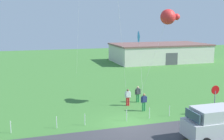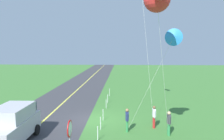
{
  "view_description": "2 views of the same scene",
  "coord_description": "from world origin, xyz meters",
  "views": [
    {
      "loc": [
        -7.21,
        -19.39,
        7.84
      ],
      "look_at": [
        -0.96,
        1.37,
        4.06
      ],
      "focal_mm": 44.91,
      "sensor_mm": 36.0,
      "label": 1
    },
    {
      "loc": [
        16.63,
        2.18,
        5.65
      ],
      "look_at": [
        0.73,
        1.44,
        4.09
      ],
      "focal_mm": 34.4,
      "sensor_mm": 36.0,
      "label": 2
    }
  ],
  "objects": [
    {
      "name": "person_child_watcher",
      "position": [
        2.33,
        2.55,
        0.86
      ],
      "size": [
        0.58,
        0.22,
        1.6
      ],
      "rotation": [
        0.0,
        0.0,
        5.29
      ],
      "color": "#338C4C",
      "rests_on": "ground"
    },
    {
      "name": "ground_plane",
      "position": [
        0.0,
        0.0,
        -0.05
      ],
      "size": [
        120.0,
        120.0,
        0.1
      ],
      "primitive_type": "cube",
      "color": "#3D7533"
    },
    {
      "name": "fence_post_3",
      "position": [
        0.05,
        0.7,
        0.45
      ],
      "size": [
        0.05,
        0.05,
        0.9
      ],
      "primitive_type": "cylinder",
      "color": "silver",
      "rests_on": "ground"
    },
    {
      "name": "kite_blue_mid",
      "position": [
        5.21,
        3.98,
        8.24
      ],
      "size": [
        3.51,
        2.0,
        8.94
      ],
      "color": "silver",
      "rests_on": "ground"
    },
    {
      "name": "kite_yellow_high",
      "position": [
        2.95,
        5.4,
        6.38
      ],
      "size": [
        0.83,
        3.42,
        6.95
      ],
      "color": "silver",
      "rests_on": "ground"
    },
    {
      "name": "fence_post_1",
      "position": [
        -5.46,
        0.7,
        0.45
      ],
      "size": [
        0.05,
        0.05,
        0.9
      ],
      "primitive_type": "cylinder",
      "color": "silver",
      "rests_on": "ground"
    },
    {
      "name": "fence_post_2",
      "position": [
        -3.34,
        0.7,
        0.45
      ],
      "size": [
        0.05,
        0.05,
        0.9
      ],
      "primitive_type": "cylinder",
      "color": "silver",
      "rests_on": "ground"
    },
    {
      "name": "person_adult_near",
      "position": [
        1.52,
        4.5,
        0.86
      ],
      "size": [
        0.58,
        0.22,
        1.6
      ],
      "rotation": [
        0.0,
        0.0,
        6.15
      ],
      "color": "red",
      "rests_on": "ground"
    },
    {
      "name": "person_adult_companion",
      "position": [
        2.85,
        5.27,
        0.86
      ],
      "size": [
        0.58,
        0.22,
        1.6
      ],
      "rotation": [
        0.0,
        0.0,
        5.29
      ],
      "color": "#338C4C",
      "rests_on": "ground"
    },
    {
      "name": "fence_post_5",
      "position": [
        3.85,
        0.7,
        0.45
      ],
      "size": [
        0.05,
        0.05,
        0.9
      ],
      "primitive_type": "cylinder",
      "color": "silver",
      "rests_on": "ground"
    },
    {
      "name": "stop_sign",
      "position": [
        7.63,
        -0.1,
        1.8
      ],
      "size": [
        0.76,
        0.08,
        2.56
      ],
      "color": "gray",
      "rests_on": "ground"
    },
    {
      "name": "car_suv_foreground",
      "position": [
        4.52,
        -4.39,
        1.15
      ],
      "size": [
        4.4,
        2.12,
        2.24
      ],
      "color": "#B7B7BC",
      "rests_on": "ground"
    },
    {
      "name": "fence_post_0",
      "position": [
        -8.67,
        0.7,
        0.45
      ],
      "size": [
        0.05,
        0.05,
        0.9
      ],
      "primitive_type": "cylinder",
      "color": "silver",
      "rests_on": "ground"
    },
    {
      "name": "warehouse_distant",
      "position": [
        17.61,
        30.57,
        1.75
      ],
      "size": [
        18.36,
        10.2,
        3.5
      ],
      "color": "beige",
      "rests_on": "ground"
    },
    {
      "name": "fence_post_4",
      "position": [
        2.03,
        0.7,
        0.45
      ],
      "size": [
        0.05,
        0.05,
        0.9
      ],
      "primitive_type": "cylinder",
      "color": "silver",
      "rests_on": "ground"
    }
  ]
}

